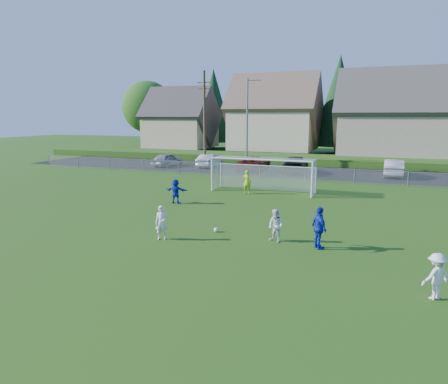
# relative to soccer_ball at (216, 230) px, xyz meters

# --- Properties ---
(ground) EXTENTS (160.00, 160.00, 0.00)m
(ground) POSITION_rel_soccer_ball_xyz_m (-0.67, -5.20, -0.11)
(ground) COLOR #193D0C
(ground) RESTS_ON ground
(asphalt_lot) EXTENTS (60.00, 60.00, 0.00)m
(asphalt_lot) POSITION_rel_soccer_ball_xyz_m (-0.67, 22.30, -0.10)
(asphalt_lot) COLOR black
(asphalt_lot) RESTS_ON ground
(grass_embankment) EXTENTS (70.00, 6.00, 0.80)m
(grass_embankment) POSITION_rel_soccer_ball_xyz_m (-0.67, 29.80, 0.29)
(grass_embankment) COLOR #1E420F
(grass_embankment) RESTS_ON ground
(soccer_ball) EXTENTS (0.22, 0.22, 0.22)m
(soccer_ball) POSITION_rel_soccer_ball_xyz_m (0.00, 0.00, 0.00)
(soccer_ball) COLOR white
(soccer_ball) RESTS_ON ground
(player_white_a) EXTENTS (0.65, 0.52, 1.55)m
(player_white_a) POSITION_rel_soccer_ball_xyz_m (-1.84, -1.94, 0.66)
(player_white_a) COLOR white
(player_white_a) RESTS_ON ground
(player_white_b) EXTENTS (0.89, 0.82, 1.46)m
(player_white_b) POSITION_rel_soccer_ball_xyz_m (3.01, -0.45, 0.62)
(player_white_b) COLOR white
(player_white_b) RESTS_ON ground
(player_white_c) EXTENTS (1.06, 0.99, 1.44)m
(player_white_c) POSITION_rel_soccer_ball_xyz_m (8.86, -4.15, 0.61)
(player_white_c) COLOR white
(player_white_c) RESTS_ON ground
(player_blue_a) EXTENTS (0.97, 1.10, 1.79)m
(player_blue_a) POSITION_rel_soccer_ball_xyz_m (4.91, -0.70, 0.78)
(player_blue_a) COLOR #1224A9
(player_blue_a) RESTS_ON ground
(player_blue_b) EXTENTS (1.45, 0.49, 1.55)m
(player_blue_b) POSITION_rel_soccer_ball_xyz_m (-4.78, 4.98, 0.67)
(player_blue_b) COLOR #1224A9
(player_blue_b) RESTS_ON ground
(goalkeeper) EXTENTS (0.64, 0.43, 1.70)m
(goalkeeper) POSITION_rel_soccer_ball_xyz_m (-1.54, 9.62, 0.74)
(goalkeeper) COLOR #A3D318
(goalkeeper) RESTS_ON ground
(car_a) EXTENTS (2.17, 4.38, 1.43)m
(car_a) POSITION_rel_soccer_ball_xyz_m (-14.46, 21.29, 0.61)
(car_a) COLOR #929499
(car_a) RESTS_ON ground
(car_b) EXTENTS (1.50, 4.28, 1.41)m
(car_b) POSITION_rel_soccer_ball_xyz_m (-9.82, 22.36, 0.60)
(car_b) COLOR silver
(car_b) RESTS_ON ground
(car_c) EXTENTS (2.70, 5.47, 1.49)m
(car_c) POSITION_rel_soccer_ball_xyz_m (-4.59, 21.43, 0.64)
(car_c) COLOR #59100A
(car_c) RESTS_ON ground
(car_d) EXTENTS (2.79, 5.69, 1.59)m
(car_d) POSITION_rel_soccer_ball_xyz_m (-0.40, 21.36, 0.69)
(car_d) COLOR black
(car_d) RESTS_ON ground
(car_f) EXTENTS (1.75, 4.72, 1.54)m
(car_f) POSITION_rel_soccer_ball_xyz_m (8.45, 22.23, 0.66)
(car_f) COLOR silver
(car_f) RESTS_ON ground
(soccer_goal) EXTENTS (7.42, 1.90, 2.50)m
(soccer_goal) POSITION_rel_soccer_ball_xyz_m (-0.67, 10.85, 1.52)
(soccer_goal) COLOR white
(soccer_goal) RESTS_ON ground
(chainlink_fence) EXTENTS (52.06, 0.06, 1.20)m
(chainlink_fence) POSITION_rel_soccer_ball_xyz_m (-0.67, 16.80, 0.52)
(chainlink_fence) COLOR gray
(chainlink_fence) RESTS_ON ground
(streetlight) EXTENTS (1.38, 0.18, 9.00)m
(streetlight) POSITION_rel_soccer_ball_xyz_m (-5.12, 20.80, 4.73)
(streetlight) COLOR slate
(streetlight) RESTS_ON ground
(utility_pole) EXTENTS (1.60, 0.26, 10.00)m
(utility_pole) POSITION_rel_soccer_ball_xyz_m (-10.17, 21.80, 5.04)
(utility_pole) COLOR #473321
(utility_pole) RESTS_ON ground
(houses_row) EXTENTS (53.90, 11.45, 13.27)m
(houses_row) POSITION_rel_soccer_ball_xyz_m (1.30, 37.26, 7.22)
(houses_row) COLOR tan
(houses_row) RESTS_ON ground
(tree_row) EXTENTS (65.98, 12.36, 13.80)m
(tree_row) POSITION_rel_soccer_ball_xyz_m (0.37, 43.54, 6.80)
(tree_row) COLOR #382616
(tree_row) RESTS_ON ground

